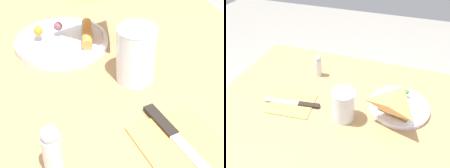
% 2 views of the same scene
% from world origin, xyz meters
% --- Properties ---
extents(dining_table, '(1.04, 0.74, 0.75)m').
position_xyz_m(dining_table, '(0.00, 0.00, 0.63)').
color(dining_table, '#A87F51').
rests_on(dining_table, ground_plane).
extents(plate_pizza, '(0.22, 0.22, 0.05)m').
position_xyz_m(plate_pizza, '(-0.16, -0.08, 0.76)').
color(plate_pizza, white).
rests_on(plate_pizza, dining_table).
extents(milk_glass, '(0.08, 0.08, 0.12)m').
position_xyz_m(milk_glass, '(0.02, 0.02, 0.80)').
color(milk_glass, white).
rests_on(milk_glass, dining_table).
extents(napkin_folded, '(0.17, 0.14, 0.00)m').
position_xyz_m(napkin_folded, '(0.22, 0.02, 0.75)').
color(napkin_folded, '#E59E4C').
rests_on(napkin_folded, dining_table).
extents(butter_knife, '(0.22, 0.05, 0.01)m').
position_xyz_m(butter_knife, '(0.21, 0.02, 0.75)').
color(butter_knife, black).
rests_on(butter_knife, napkin_folded).
extents(salt_shaker, '(0.03, 0.03, 0.10)m').
position_xyz_m(salt_shaker, '(0.19, -0.18, 0.80)').
color(salt_shaker, silver).
rests_on(salt_shaker, dining_table).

